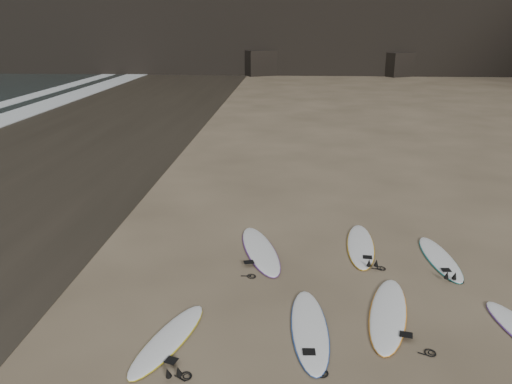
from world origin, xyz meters
The scene contains 8 objects.
ground centered at (0.00, 0.00, 0.00)m, with size 240.00×240.00×0.00m, color #897559.
wet_sand centered at (-13.00, 10.00, 0.00)m, with size 12.00×200.00×0.01m, color #383026.
surfboard_0 centered at (-4.50, -0.86, 0.04)m, with size 0.55×2.27×0.08m, color white.
surfboard_1 centered at (-2.08, -0.39, 0.05)m, with size 0.62×2.58×0.09m, color white.
surfboard_2 centered at (-0.60, 0.20, 0.05)m, with size 0.64×2.67×0.10m, color white.
surfboard_5 centered at (-3.14, 2.75, 0.05)m, with size 0.66×2.76×0.10m, color white.
surfboard_6 centered at (-0.73, 3.18, 0.05)m, with size 0.62×2.58×0.09m, color white.
surfboard_7 centered at (1.00, 2.61, 0.04)m, with size 0.56×2.35×0.08m, color white.
Camera 1 is at (-2.50, -8.00, 5.17)m, focal length 35.00 mm.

